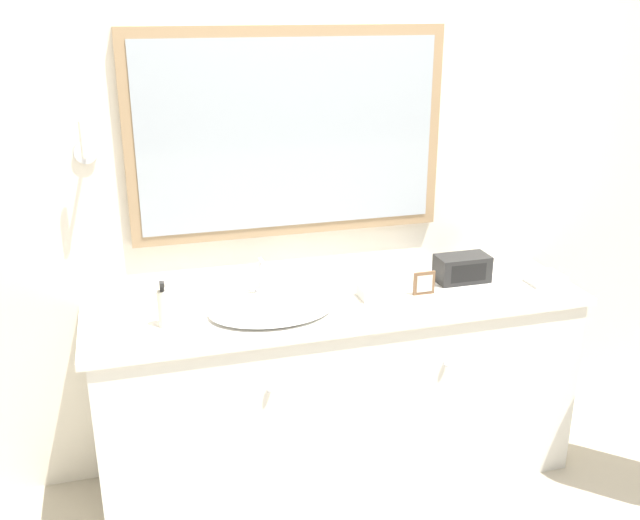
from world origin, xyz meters
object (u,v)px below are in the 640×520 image
at_px(soap_bottle, 164,308).
at_px(appliance_box, 462,268).
at_px(sink_basin, 271,308).
at_px(picture_frame, 424,283).

bearing_deg(soap_bottle, appliance_box, 4.99).
xyz_separation_m(sink_basin, picture_frame, (0.68, 0.00, 0.03)).
xyz_separation_m(sink_basin, appliance_box, (0.92, 0.10, 0.04)).
distance_m(sink_basin, soap_bottle, 0.43).
bearing_deg(picture_frame, sink_basin, -179.77).
height_order(soap_bottle, appliance_box, soap_bottle).
height_order(soap_bottle, picture_frame, soap_bottle).
distance_m(soap_bottle, picture_frame, 1.11).
bearing_deg(appliance_box, picture_frame, -156.90).
bearing_deg(picture_frame, appliance_box, 23.10).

